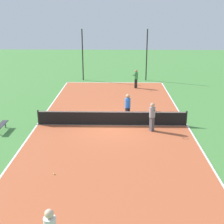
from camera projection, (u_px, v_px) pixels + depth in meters
name	position (u px, v px, depth m)	size (l,w,h in m)	color
ground_plane	(112.00, 125.00, 19.99)	(80.00, 80.00, 0.00)	#47843D
court_surface	(112.00, 125.00, 19.99)	(9.74, 24.76, 0.02)	#B75633
tennis_net	(112.00, 118.00, 19.83)	(9.54, 0.10, 0.97)	black
bench	(2.00, 125.00, 18.92)	(0.36, 1.47, 0.45)	#333338
player_baseline_gray	(152.00, 115.00, 18.71)	(0.77, 0.97, 1.77)	#4C4C51
player_far_green	(136.00, 78.00, 29.13)	(0.65, 0.99, 1.74)	black
player_near_blue	(128.00, 106.00, 20.44)	(0.51, 0.51, 1.82)	black
tennis_ball_far_baseline	(54.00, 174.00, 13.96)	(0.07, 0.07, 0.07)	#CCE033
tennis_ball_left_sideline	(78.00, 119.00, 20.96)	(0.07, 0.07, 0.07)	#CCE033
fence_post_back_left	(83.00, 55.00, 32.13)	(0.12, 0.12, 5.24)	black
fence_post_back_right	(147.00, 55.00, 32.01)	(0.12, 0.12, 5.24)	black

